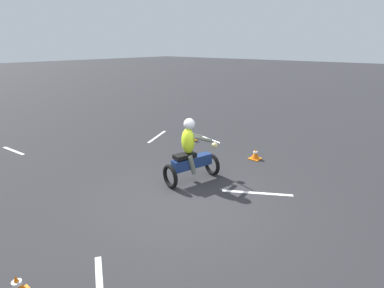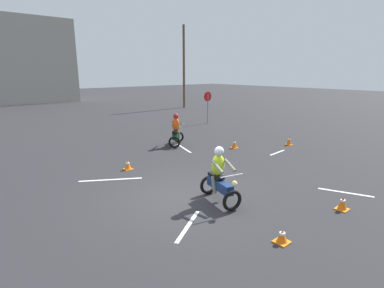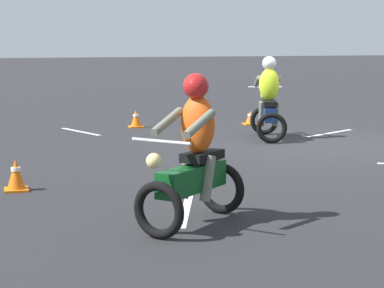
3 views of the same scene
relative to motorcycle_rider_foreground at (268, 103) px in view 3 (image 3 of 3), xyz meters
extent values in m
plane|color=#28282B|center=(-0.68, 0.93, -0.73)|extent=(120.00, 120.00, 0.00)
torus|color=black|center=(-0.17, -0.66, -0.43)|extent=(0.61, 0.25, 0.60)
torus|color=black|center=(0.15, 0.60, -0.43)|extent=(0.61, 0.25, 0.60)
cube|color=navy|center=(-0.01, -0.03, -0.21)|extent=(0.51, 1.13, 0.28)
cube|color=black|center=(0.05, 0.18, 0.01)|extent=(0.39, 0.61, 0.10)
cylinder|color=silver|center=(-0.16, -0.62, 0.27)|extent=(0.69, 0.21, 0.04)
sphere|color=#F2E08C|center=(-0.19, -0.74, 0.09)|extent=(0.19, 0.19, 0.16)
ellipsoid|color=#CCEA26|center=(0.02, 0.08, 0.37)|extent=(0.46, 0.37, 0.64)
cylinder|color=slate|center=(-0.25, -0.16, 0.42)|extent=(0.22, 0.55, 0.27)
cylinder|color=slate|center=(0.14, -0.26, 0.42)|extent=(0.22, 0.55, 0.27)
cylinder|color=slate|center=(-0.12, 0.10, -0.21)|extent=(0.18, 0.27, 0.51)
cylinder|color=slate|center=(0.15, 0.03, -0.21)|extent=(0.18, 0.27, 0.51)
sphere|color=silver|center=(0.01, 0.04, 0.79)|extent=(0.34, 0.34, 0.28)
torus|color=black|center=(3.75, 6.74, -0.43)|extent=(0.49, 0.50, 0.60)
torus|color=black|center=(2.81, 5.84, -0.43)|extent=(0.49, 0.50, 0.60)
cube|color=#0F4C1E|center=(3.28, 6.29, -0.21)|extent=(0.96, 0.93, 0.28)
cube|color=black|center=(3.12, 6.14, 0.01)|extent=(0.59, 0.57, 0.10)
cylinder|color=silver|center=(3.71, 6.70, 0.27)|extent=(0.51, 0.53, 0.04)
sphere|color=#F2E08C|center=(3.81, 6.79, 0.09)|extent=(0.23, 0.23, 0.16)
ellipsoid|color=#EA5919|center=(3.19, 6.21, 0.37)|extent=(0.48, 0.48, 0.64)
cylinder|color=slate|center=(3.55, 6.27, 0.42)|extent=(0.46, 0.44, 0.27)
cylinder|color=slate|center=(3.27, 6.56, 0.42)|extent=(0.46, 0.44, 0.27)
cylinder|color=slate|center=(3.30, 6.12, -0.21)|extent=(0.26, 0.26, 0.51)
cylinder|color=slate|center=(3.11, 6.32, -0.21)|extent=(0.26, 0.26, 0.51)
sphere|color=red|center=(3.22, 6.23, 0.79)|extent=(0.40, 0.40, 0.28)
cube|color=orange|center=(5.07, 3.89, -0.71)|extent=(0.32, 0.32, 0.03)
cone|color=orange|center=(5.07, 3.89, -0.49)|extent=(0.24, 0.24, 0.40)
cylinder|color=white|center=(5.07, 3.89, -0.43)|extent=(0.13, 0.13, 0.05)
cube|color=orange|center=(-0.50, -2.45, -0.71)|extent=(0.32, 0.32, 0.03)
cone|color=orange|center=(-0.50, -2.45, -0.55)|extent=(0.24, 0.24, 0.30)
cylinder|color=white|center=(-0.50, -2.45, -0.50)|extent=(0.13, 0.13, 0.05)
cube|color=orange|center=(2.19, -2.61, -0.71)|extent=(0.32, 0.32, 0.03)
cone|color=orange|center=(2.19, -2.61, -0.51)|extent=(0.24, 0.24, 0.37)
cylinder|color=white|center=(2.19, -2.61, -0.45)|extent=(0.13, 0.13, 0.05)
cube|color=silver|center=(3.15, 5.52, -0.72)|extent=(0.66, 1.78, 0.01)
cube|color=silver|center=(-1.61, -0.52, -0.72)|extent=(1.45, 0.94, 0.01)
cube|color=silver|center=(3.50, -2.15, -0.72)|extent=(0.72, 1.50, 0.01)
camera|label=1|loc=(-4.50, 5.31, 2.61)|focal=28.00mm
camera|label=2|loc=(-5.92, -5.69, 3.01)|focal=28.00mm
camera|label=3|loc=(5.36, 13.98, 1.33)|focal=70.00mm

